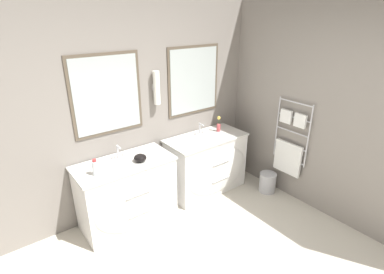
{
  "coord_description": "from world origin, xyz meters",
  "views": [
    {
      "loc": [
        -1.37,
        -1.04,
        2.44
      ],
      "look_at": [
        0.59,
        1.52,
        1.08
      ],
      "focal_mm": 28.0,
      "sensor_mm": 36.0,
      "label": 1
    }
  ],
  "objects_px": {
    "amenity_bowl": "(140,158)",
    "waste_bin": "(267,182)",
    "toiletry_bottle": "(95,168)",
    "flower_vase": "(219,125)",
    "vanity_right": "(207,164)",
    "vanity_left": "(128,193)"
  },
  "relations": [
    {
      "from": "toiletry_bottle",
      "to": "flower_vase",
      "type": "distance_m",
      "value": 1.88
    },
    {
      "from": "vanity_right",
      "to": "amenity_bowl",
      "type": "bearing_deg",
      "value": -176.67
    },
    {
      "from": "vanity_left",
      "to": "flower_vase",
      "type": "bearing_deg",
      "value": 3.43
    },
    {
      "from": "amenity_bowl",
      "to": "waste_bin",
      "type": "height_order",
      "value": "amenity_bowl"
    },
    {
      "from": "flower_vase",
      "to": "amenity_bowl",
      "type": "bearing_deg",
      "value": -173.53
    },
    {
      "from": "vanity_right",
      "to": "amenity_bowl",
      "type": "relative_size",
      "value": 7.74
    },
    {
      "from": "vanity_right",
      "to": "waste_bin",
      "type": "height_order",
      "value": "vanity_right"
    },
    {
      "from": "vanity_left",
      "to": "flower_vase",
      "type": "relative_size",
      "value": 4.99
    },
    {
      "from": "amenity_bowl",
      "to": "waste_bin",
      "type": "relative_size",
      "value": 0.51
    },
    {
      "from": "flower_vase",
      "to": "waste_bin",
      "type": "height_order",
      "value": "flower_vase"
    },
    {
      "from": "toiletry_bottle",
      "to": "flower_vase",
      "type": "xyz_separation_m",
      "value": [
        1.88,
        0.15,
        0.01
      ]
    },
    {
      "from": "toiletry_bottle",
      "to": "amenity_bowl",
      "type": "xyz_separation_m",
      "value": [
        0.52,
        -0.01,
        -0.04
      ]
    },
    {
      "from": "vanity_right",
      "to": "waste_bin",
      "type": "xyz_separation_m",
      "value": [
        0.67,
        -0.57,
        -0.27
      ]
    },
    {
      "from": "toiletry_bottle",
      "to": "flower_vase",
      "type": "relative_size",
      "value": 0.8
    },
    {
      "from": "flower_vase",
      "to": "waste_bin",
      "type": "distance_m",
      "value": 1.09
    },
    {
      "from": "amenity_bowl",
      "to": "toiletry_bottle",
      "type": "bearing_deg",
      "value": 179.27
    },
    {
      "from": "flower_vase",
      "to": "waste_bin",
      "type": "bearing_deg",
      "value": -59.13
    },
    {
      "from": "vanity_left",
      "to": "waste_bin",
      "type": "relative_size",
      "value": 3.97
    },
    {
      "from": "vanity_left",
      "to": "flower_vase",
      "type": "distance_m",
      "value": 1.6
    },
    {
      "from": "vanity_left",
      "to": "waste_bin",
      "type": "height_order",
      "value": "vanity_left"
    },
    {
      "from": "vanity_left",
      "to": "toiletry_bottle",
      "type": "xyz_separation_m",
      "value": [
        -0.36,
        -0.06,
        0.49
      ]
    },
    {
      "from": "flower_vase",
      "to": "toiletry_bottle",
      "type": "bearing_deg",
      "value": -175.52
    }
  ]
}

